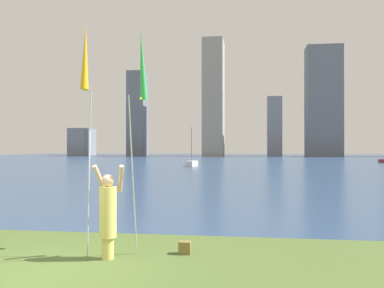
# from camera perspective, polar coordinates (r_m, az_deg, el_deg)

# --- Properties ---
(ground) EXTENTS (120.00, 138.00, 0.12)m
(ground) POSITION_cam_1_polar(r_m,az_deg,el_deg) (57.77, 4.56, -2.57)
(ground) COLOR #475B28
(person) EXTENTS (0.66, 0.49, 1.81)m
(person) POSITION_cam_1_polar(r_m,az_deg,el_deg) (8.33, -11.38, -9.13)
(person) COLOR #D8CC66
(person) RESTS_ON ground
(kite_flag_left) EXTENTS (0.16, 0.44, 4.54)m
(kite_flag_left) POSITION_cam_1_polar(r_m,az_deg,el_deg) (8.50, -14.34, 10.58)
(kite_flag_left) COLOR #B2B2B7
(kite_flag_left) RESTS_ON ground
(kite_flag_right) EXTENTS (0.16, 1.22, 4.61)m
(kite_flag_right) POSITION_cam_1_polar(r_m,az_deg,el_deg) (9.05, -6.85, 9.98)
(kite_flag_right) COLOR #B2B2B7
(kite_flag_right) RESTS_ON ground
(bag) EXTENTS (0.24, 0.21, 0.25)m
(bag) POSITION_cam_1_polar(r_m,az_deg,el_deg) (8.68, -0.98, -13.93)
(bag) COLOR olive
(bag) RESTS_ON ground
(sailboat_8) EXTENTS (1.24, 2.11, 4.31)m
(sailboat_8) POSITION_cam_1_polar(r_m,az_deg,el_deg) (46.17, -0.06, -2.65)
(sailboat_8) COLOR silver
(sailboat_8) RESTS_ON ground
(skyline_tower_0) EXTENTS (4.19, 7.72, 6.55)m
(skyline_tower_0) POSITION_cam_1_polar(r_m,az_deg,el_deg) (104.92, -14.76, 0.25)
(skyline_tower_0) COLOR gray
(skyline_tower_0) RESTS_ON ground
(skyline_tower_1) EXTENTS (3.98, 5.05, 19.66)m
(skyline_tower_1) POSITION_cam_1_polar(r_m,az_deg,el_deg) (99.01, -7.45, 4.08)
(skyline_tower_1) COLOR slate
(skyline_tower_1) RESTS_ON ground
(skyline_tower_2) EXTENTS (4.58, 7.53, 26.35)m
(skyline_tower_2) POSITION_cam_1_polar(r_m,az_deg,el_deg) (95.84, 2.96, 6.23)
(skyline_tower_2) COLOR gray
(skyline_tower_2) RESTS_ON ground
(skyline_tower_3) EXTENTS (3.29, 3.61, 13.68)m
(skyline_tower_3) POSITION_cam_1_polar(r_m,az_deg,el_deg) (98.43, 11.18, 2.37)
(skyline_tower_3) COLOR gray
(skyline_tower_3) RESTS_ON ground
(skyline_tower_4) EXTENTS (7.71, 5.78, 24.60)m
(skyline_tower_4) POSITION_cam_1_polar(r_m,az_deg,el_deg) (98.67, 17.48, 5.55)
(skyline_tower_4) COLOR slate
(skyline_tower_4) RESTS_ON ground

